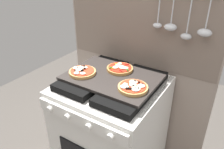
{
  "coord_description": "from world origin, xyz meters",
  "views": [
    {
      "loc": [
        0.62,
        -0.98,
        1.55
      ],
      "look_at": [
        0.0,
        0.0,
        0.93
      ],
      "focal_mm": 35.67,
      "sensor_mm": 36.0,
      "label": 1
    }
  ],
  "objects_px": {
    "stove": "(112,135)",
    "pizza_left": "(82,71)",
    "pizza_right": "(133,87)",
    "baking_tray": "(112,77)",
    "pizza_center": "(120,68)"
  },
  "relations": [
    {
      "from": "stove",
      "to": "pizza_center",
      "type": "bearing_deg",
      "value": 87.32
    },
    {
      "from": "pizza_left",
      "to": "pizza_center",
      "type": "distance_m",
      "value": 0.24
    },
    {
      "from": "stove",
      "to": "pizza_right",
      "type": "distance_m",
      "value": 0.51
    },
    {
      "from": "stove",
      "to": "pizza_left",
      "type": "xyz_separation_m",
      "value": [
        -0.17,
        -0.07,
        0.48
      ]
    },
    {
      "from": "stove",
      "to": "pizza_right",
      "type": "xyz_separation_m",
      "value": [
        0.17,
        -0.06,
        0.48
      ]
    },
    {
      "from": "pizza_left",
      "to": "pizza_right",
      "type": "distance_m",
      "value": 0.35
    },
    {
      "from": "baking_tray",
      "to": "pizza_center",
      "type": "bearing_deg",
      "value": 87.28
    },
    {
      "from": "baking_tray",
      "to": "pizza_left",
      "type": "distance_m",
      "value": 0.19
    },
    {
      "from": "stove",
      "to": "baking_tray",
      "type": "bearing_deg",
      "value": 90.0
    },
    {
      "from": "stove",
      "to": "baking_tray",
      "type": "distance_m",
      "value": 0.46
    },
    {
      "from": "stove",
      "to": "pizza_left",
      "type": "relative_size",
      "value": 5.52
    },
    {
      "from": "pizza_left",
      "to": "baking_tray",
      "type": "bearing_deg",
      "value": 22.2
    },
    {
      "from": "baking_tray",
      "to": "pizza_center",
      "type": "height_order",
      "value": "pizza_center"
    },
    {
      "from": "pizza_right",
      "to": "pizza_center",
      "type": "distance_m",
      "value": 0.23
    },
    {
      "from": "baking_tray",
      "to": "pizza_right",
      "type": "distance_m",
      "value": 0.19
    }
  ]
}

